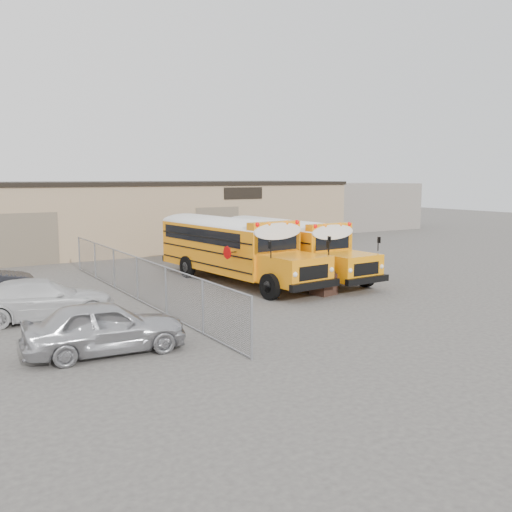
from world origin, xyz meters
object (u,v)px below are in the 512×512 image
school_bus_right (226,234)px  car_silver (105,327)px  school_bus_left (168,234)px  tarp_bundle (324,278)px  car_white (42,299)px

school_bus_right → car_silver: (-11.39, -13.70, -0.92)m
school_bus_left → car_silver: (-8.05, -14.48, -1.03)m
school_bus_left → school_bus_right: (3.34, -0.79, -0.11)m
school_bus_left → car_silver: 16.60m
tarp_bundle → car_silver: 10.89m
car_silver → car_white: size_ratio=0.91×
school_bus_right → tarp_bundle: bearing=-95.4°
car_white → tarp_bundle: bearing=-91.5°
school_bus_left → car_white: school_bus_left is taller
car_white → school_bus_left: bearing=-35.1°
school_bus_left → tarp_bundle: school_bus_left is taller
school_bus_right → car_white: 14.92m
tarp_bundle → car_white: car_white is taller
school_bus_left → tarp_bundle: size_ratio=7.89×
car_silver → car_white: (-0.72, 5.03, -0.05)m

